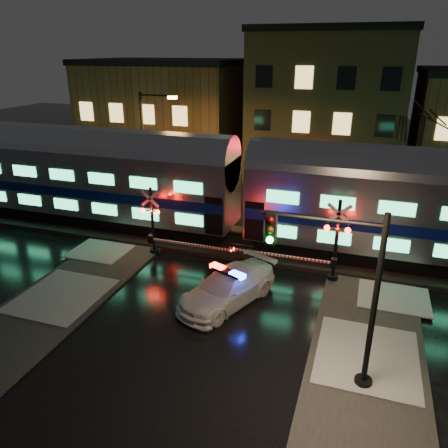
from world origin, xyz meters
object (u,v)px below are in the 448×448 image
at_px(crossing_signal_right, 327,249).
at_px(crossing_signal_left, 158,229).
at_px(police_car, 227,288).
at_px(traffic_light, 342,297).
at_px(streetlight, 147,144).

height_order(crossing_signal_right, crossing_signal_left, crossing_signal_right).
bearing_deg(police_car, crossing_signal_left, 168.84).
relative_size(police_car, crossing_signal_right, 0.95).
distance_m(crossing_signal_right, crossing_signal_left, 8.71).
bearing_deg(crossing_signal_right, traffic_light, -81.30).
relative_size(police_car, crossing_signal_left, 1.03).
bearing_deg(crossing_signal_left, crossing_signal_right, 0.06).
bearing_deg(crossing_signal_left, streetlight, 120.68).
bearing_deg(streetlight, crossing_signal_right, -27.82).
bearing_deg(streetlight, traffic_light, -44.52).
relative_size(crossing_signal_right, streetlight, 0.74).
xyz_separation_m(crossing_signal_right, traffic_light, (1.04, -6.80, 1.54)).
bearing_deg(traffic_light, police_car, 136.75).
height_order(crossing_signal_right, traffic_light, traffic_light).
relative_size(crossing_signal_left, traffic_light, 0.87).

